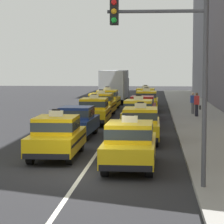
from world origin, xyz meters
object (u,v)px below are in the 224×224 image
Objects in this scene: taxi_left_nearest at (57,136)px; sedan_left_second at (77,121)px; taxi_right_second at (141,124)px; sedan_right_fourth at (142,107)px; box_truck_left_sixth at (115,85)px; pedestrian_mid_block at (197,105)px; pedestrian_by_storefront at (193,103)px; taxi_right_sixth at (145,97)px; taxi_left_third at (94,111)px; taxi_left_fourth at (101,104)px; traffic_light_pole at (171,60)px; taxi_right_fifth at (147,101)px; taxi_left_fifth at (108,99)px; taxi_right_nearest at (130,144)px; taxi_right_third at (139,113)px.

sedan_left_second is at bearing 91.19° from taxi_left_nearest.
sedan_right_fourth is (-0.21, 11.42, -0.03)m from taxi_right_second.
box_truck_left_sixth reaches higher than sedan_right_fourth.
taxi_right_second is 2.75× the size of pedestrian_mid_block.
taxi_right_sixth is at bearing 112.16° from pedestrian_by_storefront.
taxi_left_third is 0.65× the size of box_truck_left_sixth.
box_truck_left_sixth reaches higher than taxi_left_fourth.
taxi_left_nearest is at bearing 129.47° from traffic_light_pole.
taxi_right_sixth is 9.73m from pedestrian_by_storefront.
box_truck_left_sixth is 36.51m from traffic_light_pole.
taxi_left_fourth is 13.09m from box_truck_left_sixth.
traffic_light_pole reaches higher than taxi_left_nearest.
taxi_right_fifth is at bearing 90.09° from taxi_right_second.
taxi_left_fourth and taxi_left_fifth have the same top height.
taxi_left_third is 2.91× the size of pedestrian_by_storefront.
taxi_right_nearest is 1.00× the size of taxi_right_fifth.
box_truck_left_sixth reaches higher than pedestrian_mid_block.
taxi_right_fifth is at bearing 123.11° from pedestrian_mid_block.
taxi_left_fifth is (-0.02, 17.37, 0.03)m from sedan_left_second.
pedestrian_mid_block is at bearing 56.74° from taxi_right_third.
taxi_left_nearest is at bearing -100.64° from sedan_right_fourth.
taxi_left_fourth is (-0.16, 5.81, 0.00)m from taxi_left_third.
taxi_left_third is 2.76× the size of pedestrian_mid_block.
box_truck_left_sixth is at bearing 97.03° from traffic_light_pole.
sedan_right_fourth is at bearing 72.35° from sedan_left_second.
taxi_right_second is 0.99× the size of taxi_right_fifth.
taxi_left_fifth and taxi_right_third have the same top height.
taxi_left_fifth and taxi_right_fifth have the same top height.
taxi_left_nearest is 1.00× the size of taxi_right_nearest.
traffic_light_pole is at bearing -95.53° from pedestrian_by_storefront.
taxi_left_fourth is (-0.09, 17.82, 0.00)m from taxi_left_nearest.
taxi_right_nearest is 20.59m from pedestrian_by_storefront.
sedan_right_fourth is 21.50m from traffic_light_pole.
taxi_right_second is 22.82m from taxi_right_sixth.
taxi_left_nearest is 12.00m from taxi_left_third.
taxi_right_second is 10.32m from traffic_light_pole.
taxi_left_third reaches higher than pedestrian_by_storefront.
sedan_left_second is 5.31m from taxi_right_third.
taxi_left_third is at bearing -100.72° from taxi_right_sixth.
box_truck_left_sixth is 16.03m from pedestrian_mid_block.
pedestrian_mid_block is 0.30× the size of traffic_light_pole.
pedestrian_mid_block is 1.06× the size of pedestrian_by_storefront.
taxi_left_nearest is at bearing -89.82° from box_truck_left_sixth.
taxi_left_fifth is 1.06× the size of sedan_right_fourth.
traffic_light_pole is at bearing -76.09° from taxi_left_third.
taxi_right_fifth is 5.03m from pedestrian_by_storefront.
traffic_light_pole reaches higher than taxi_right_nearest.
sedan_right_fourth is at bearing -78.30° from box_truck_left_sixth.
box_truck_left_sixth is 9.53m from taxi_right_fifth.
pedestrian_mid_block is 22.05m from traffic_light_pole.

